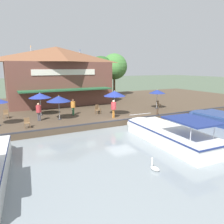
{
  "coord_description": "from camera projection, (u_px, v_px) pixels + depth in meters",
  "views": [
    {
      "loc": [
        17.5,
        -10.07,
        5.57
      ],
      "look_at": [
        -1.0,
        -0.47,
        1.3
      ],
      "focal_mm": 35.0,
      "sensor_mm": 36.0,
      "label": 1
    }
  ],
  "objects": [
    {
      "name": "person_near_entrance",
      "position": [
        73.0,
        105.0,
        23.05
      ],
      "size": [
        0.47,
        0.47,
        1.66
      ],
      "color": "#337547",
      "rests_on": "quay_deck"
    },
    {
      "name": "mooring_post",
      "position": [
        157.0,
        111.0,
        23.06
      ],
      "size": [
        0.22,
        0.22,
        0.8
      ],
      "color": "#473323",
      "rests_on": "quay_deck"
    },
    {
      "name": "cafe_chair_facing_river",
      "position": [
        27.0,
        122.0,
        18.16
      ],
      "size": [
        0.46,
        0.46,
        0.85
      ],
      "color": "brown",
      "rests_on": "quay_deck"
    },
    {
      "name": "cafe_chair_mid_patio",
      "position": [
        158.0,
        104.0,
        27.48
      ],
      "size": [
        0.51,
        0.51,
        0.85
      ],
      "color": "brown",
      "rests_on": "quay_deck"
    },
    {
      "name": "quay_edge_fender",
      "position": [
        121.0,
        120.0,
        20.83
      ],
      "size": [
        0.2,
        50.4,
        0.1
      ],
      "primitive_type": "cube",
      "color": "#2D2D33",
      "rests_on": "quay_deck"
    },
    {
      "name": "patio_umbrella_back_row",
      "position": [
        157.0,
        92.0,
        26.5
      ],
      "size": [
        1.97,
        1.97,
        2.36
      ],
      "color": "#B7B7B7",
      "rests_on": "quay_deck"
    },
    {
      "name": "patio_umbrella_mid_patio_right",
      "position": [
        59.0,
        99.0,
        20.88
      ],
      "size": [
        2.28,
        2.28,
        2.34
      ],
      "color": "#B7B7B7",
      "rests_on": "quay_deck"
    },
    {
      "name": "cafe_chair_beside_entrance",
      "position": [
        97.0,
        110.0,
        23.68
      ],
      "size": [
        0.57,
        0.57,
        0.85
      ],
      "color": "brown",
      "rests_on": "quay_deck"
    },
    {
      "name": "swan",
      "position": [
        155.0,
        168.0,
        11.79
      ],
      "size": [
        0.63,
        0.41,
        0.69
      ],
      "color": "white",
      "rests_on": "river_water"
    },
    {
      "name": "patio_umbrella_near_quay_edge",
      "position": [
        40.0,
        96.0,
        22.67
      ],
      "size": [
        2.27,
        2.27,
        2.39
      ],
      "color": "#B7B7B7",
      "rests_on": "quay_deck"
    },
    {
      "name": "tree_downstream_bank",
      "position": [
        114.0,
        67.0,
        38.33
      ],
      "size": [
        4.77,
        4.55,
        7.39
      ],
      "color": "brown",
      "rests_on": "quay_deck"
    },
    {
      "name": "quay_deck",
      "position": [
        82.0,
        106.0,
        30.38
      ],
      "size": [
        22.0,
        56.0,
        0.6
      ],
      "primitive_type": "cube",
      "color": "#4C3D2D",
      "rests_on": "ground"
    },
    {
      "name": "patio_umbrella_mid_patio_left",
      "position": [
        114.0,
        94.0,
        22.59
      ],
      "size": [
        2.27,
        2.27,
        2.62
      ],
      "color": "#B7B7B7",
      "rests_on": "quay_deck"
    },
    {
      "name": "waterfront_restaurant",
      "position": [
        58.0,
        75.0,
        30.24
      ],
      "size": [
        9.67,
        13.83,
        7.73
      ],
      "color": "brown",
      "rests_on": "quay_deck"
    },
    {
      "name": "motorboat_mid_row",
      "position": [
        164.0,
        132.0,
        16.79
      ],
      "size": [
        9.42,
        3.19,
        2.19
      ],
      "color": "white",
      "rests_on": "river_water"
    },
    {
      "name": "tree_behind_restaurant",
      "position": [
        101.0,
        71.0,
        37.44
      ],
      "size": [
        5.16,
        4.91,
        6.88
      ],
      "color": "brown",
      "rests_on": "quay_deck"
    },
    {
      "name": "cafe_chair_back_row_seat",
      "position": [
        98.0,
        108.0,
        24.58
      ],
      "size": [
        0.55,
        0.55,
        0.85
      ],
      "color": "brown",
      "rests_on": "quay_deck"
    },
    {
      "name": "ground_plane",
      "position": [
        121.0,
        127.0,
        20.88
      ],
      "size": [
        220.0,
        220.0,
        0.0
      ],
      "primitive_type": "plane",
      "color": "#4C5B47"
    },
    {
      "name": "cafe_chair_under_first_umbrella",
      "position": [
        6.0,
        113.0,
        21.67
      ],
      "size": [
        0.47,
        0.47,
        0.85
      ],
      "color": "brown",
      "rests_on": "quay_deck"
    },
    {
      "name": "person_mid_patio",
      "position": [
        114.0,
        107.0,
        21.63
      ],
      "size": [
        0.51,
        0.51,
        1.81
      ],
      "color": "orange",
      "rests_on": "quay_deck"
    },
    {
      "name": "person_at_quay_edge",
      "position": [
        39.0,
        110.0,
        20.46
      ],
      "size": [
        0.48,
        0.48,
        1.71
      ],
      "color": "#4C4C56",
      "rests_on": "quay_deck"
    }
  ]
}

